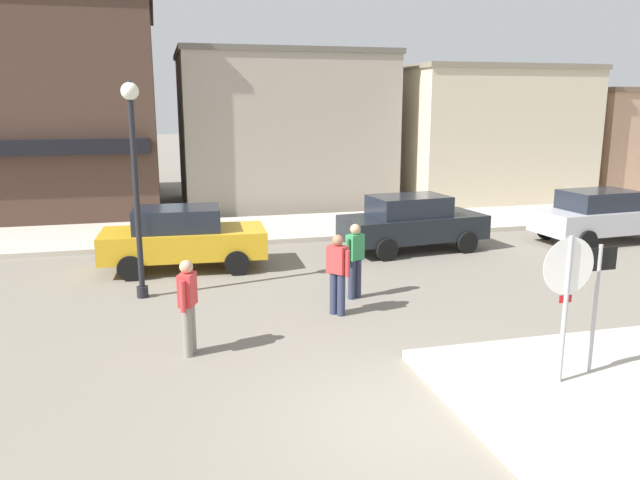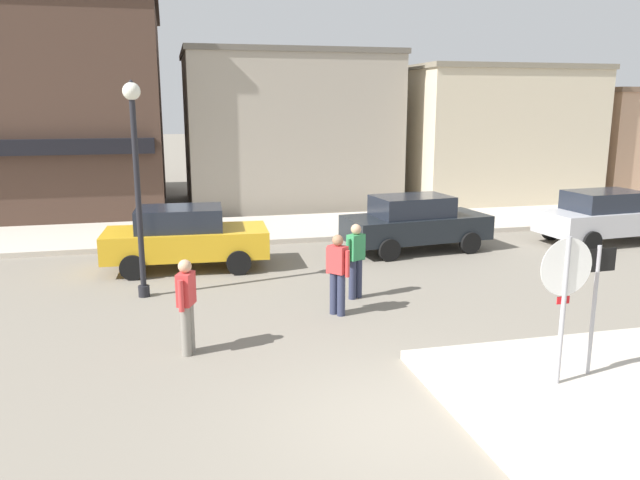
% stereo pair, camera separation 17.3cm
% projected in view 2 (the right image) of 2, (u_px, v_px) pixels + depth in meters
% --- Properties ---
extents(ground_plane, '(160.00, 160.00, 0.00)m').
position_uv_depth(ground_plane, '(416.00, 425.00, 8.08)').
color(ground_plane, gray).
extents(kerb_far, '(80.00, 4.00, 0.15)m').
position_uv_depth(kerb_far, '(266.00, 229.00, 20.24)').
color(kerb_far, beige).
rests_on(kerb_far, ground).
extents(stop_sign, '(0.82, 0.08, 2.30)m').
position_uv_depth(stop_sign, '(564.00, 292.00, 8.65)').
color(stop_sign, '#9E9EA3').
rests_on(stop_sign, ground).
extents(one_way_sign, '(0.60, 0.06, 2.10)m').
position_uv_depth(one_way_sign, '(595.00, 297.00, 9.01)').
color(one_way_sign, '#9E9EA3').
rests_on(one_way_sign, ground).
extents(lamp_post, '(0.36, 0.36, 4.54)m').
position_uv_depth(lamp_post, '(136.00, 159.00, 12.80)').
color(lamp_post, black).
rests_on(lamp_post, ground).
extents(parked_car_nearest, '(4.09, 2.05, 1.56)m').
position_uv_depth(parked_car_nearest, '(185.00, 237.00, 15.55)').
color(parked_car_nearest, gold).
rests_on(parked_car_nearest, ground).
extents(parked_car_second, '(4.17, 2.21, 1.56)m').
position_uv_depth(parked_car_second, '(415.00, 222.00, 17.45)').
color(parked_car_second, black).
rests_on(parked_car_second, ground).
extents(parked_car_third, '(4.13, 2.13, 1.56)m').
position_uv_depth(parked_car_third, '(605.00, 216.00, 18.40)').
color(parked_car_third, '#B7B7BC').
rests_on(parked_car_third, ground).
extents(pedestrian_crossing_near, '(0.52, 0.37, 1.61)m').
position_uv_depth(pedestrian_crossing_near, '(356.00, 259.00, 13.14)').
color(pedestrian_crossing_near, '#2D334C').
rests_on(pedestrian_crossing_near, ground).
extents(pedestrian_crossing_far, '(0.41, 0.49, 1.61)m').
position_uv_depth(pedestrian_crossing_far, '(338.00, 272.00, 12.09)').
color(pedestrian_crossing_far, '#2D334C').
rests_on(pedestrian_crossing_far, ground).
extents(pedestrian_kerb_side, '(0.34, 0.54, 1.61)m').
position_uv_depth(pedestrian_kerb_side, '(187.00, 304.00, 10.20)').
color(pedestrian_kerb_side, gray).
rests_on(pedestrian_kerb_side, ground).
extents(building_corner_shop, '(9.11, 10.32, 7.84)m').
position_uv_depth(building_corner_shop, '(44.00, 107.00, 24.23)').
color(building_corner_shop, '#473328').
rests_on(building_corner_shop, ground).
extents(building_storefront_left_near, '(8.18, 6.31, 6.05)m').
position_uv_depth(building_storefront_left_near, '(287.00, 129.00, 25.47)').
color(building_storefront_left_near, '#9E9384').
rests_on(building_storefront_left_near, ground).
extents(building_storefront_left_mid, '(7.58, 7.16, 5.54)m').
position_uv_depth(building_storefront_left_mid, '(481.00, 134.00, 26.99)').
color(building_storefront_left_mid, beige).
rests_on(building_storefront_left_mid, ground).
extents(building_storefront_right_near, '(8.40, 7.33, 4.71)m').
position_uv_depth(building_storefront_right_near, '(640.00, 140.00, 29.47)').
color(building_storefront_right_near, tan).
rests_on(building_storefront_right_near, ground).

